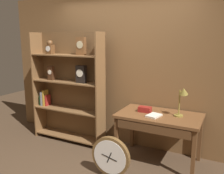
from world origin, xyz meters
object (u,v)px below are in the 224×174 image
(desk_lamp, at_px, (182,97))
(bookshelf, at_px, (68,87))
(open_repair_manual, at_px, (154,116))
(round_clock_large, at_px, (111,157))
(toolbox_small, at_px, (145,109))
(workbench, at_px, (159,120))

(desk_lamp, bearing_deg, bookshelf, 178.51)
(open_repair_manual, distance_m, round_clock_large, 0.85)
(bookshelf, distance_m, toolbox_small, 1.47)
(round_clock_large, bearing_deg, workbench, 58.41)
(workbench, bearing_deg, round_clock_large, -121.59)
(bookshelf, bearing_deg, workbench, -2.88)
(bookshelf, height_order, round_clock_large, bookshelf)
(bookshelf, relative_size, open_repair_manual, 8.87)
(desk_lamp, relative_size, toolbox_small, 2.37)
(workbench, xyz_separation_m, desk_lamp, (0.31, 0.03, 0.39))
(bookshelf, bearing_deg, toolbox_small, -1.66)
(bookshelf, distance_m, workbench, 1.73)
(bookshelf, xyz_separation_m, workbench, (1.69, -0.09, -0.32))
(workbench, bearing_deg, bookshelf, 177.12)
(open_repair_manual, xyz_separation_m, round_clock_large, (-0.39, -0.60, -0.46))
(workbench, distance_m, desk_lamp, 0.50)
(workbench, height_order, open_repair_manual, open_repair_manual)
(toolbox_small, relative_size, round_clock_large, 0.32)
(toolbox_small, bearing_deg, round_clock_large, -105.01)
(bookshelf, bearing_deg, round_clock_large, -32.05)
(open_repair_manual, bearing_deg, round_clock_large, -109.18)
(workbench, bearing_deg, toolbox_small, 169.59)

